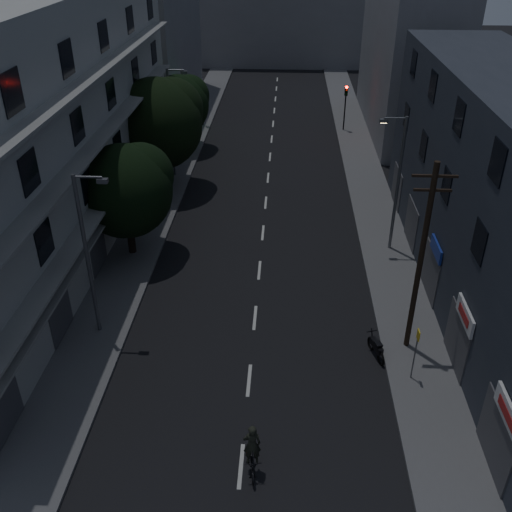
# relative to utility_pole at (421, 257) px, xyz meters

# --- Properties ---
(ground) EXTENTS (160.00, 160.00, 0.00)m
(ground) POSITION_rel_utility_pole_xyz_m (-7.15, 15.87, -4.87)
(ground) COLOR black
(ground) RESTS_ON ground
(sidewalk_left) EXTENTS (3.00, 90.00, 0.15)m
(sidewalk_left) POSITION_rel_utility_pole_xyz_m (-14.65, 15.87, -4.79)
(sidewalk_left) COLOR #565659
(sidewalk_left) RESTS_ON ground
(sidewalk_right) EXTENTS (3.00, 90.00, 0.15)m
(sidewalk_right) POSITION_rel_utility_pole_xyz_m (0.35, 15.87, -4.79)
(sidewalk_right) COLOR #565659
(sidewalk_right) RESTS_ON ground
(lane_markings) EXTENTS (0.15, 60.50, 0.01)m
(lane_markings) POSITION_rel_utility_pole_xyz_m (-7.15, 22.12, -4.86)
(lane_markings) COLOR beige
(lane_markings) RESTS_ON ground
(building_left) EXTENTS (7.00, 36.00, 14.00)m
(building_left) POSITION_rel_utility_pole_xyz_m (-19.13, 8.87, 2.13)
(building_left) COLOR #A8A8A3
(building_left) RESTS_ON ground
(building_right) EXTENTS (6.19, 28.00, 11.00)m
(building_right) POSITION_rel_utility_pole_xyz_m (4.84, 4.87, 0.63)
(building_right) COLOR #292E38
(building_right) RESTS_ON ground
(building_far_left) EXTENTS (6.00, 20.00, 16.00)m
(building_far_left) POSITION_rel_utility_pole_xyz_m (-19.15, 38.87, 3.13)
(building_far_left) COLOR slate
(building_far_left) RESTS_ON ground
(building_far_right) EXTENTS (6.00, 20.00, 13.00)m
(building_far_right) POSITION_rel_utility_pole_xyz_m (4.85, 32.87, 1.63)
(building_far_right) COLOR slate
(building_far_right) RESTS_ON ground
(building_far_end) EXTENTS (24.00, 8.00, 10.00)m
(building_far_end) POSITION_rel_utility_pole_xyz_m (-7.15, 60.87, 0.13)
(building_far_end) COLOR slate
(building_far_end) RESTS_ON ground
(tree_near) EXTENTS (5.33, 5.33, 6.58)m
(tree_near) POSITION_rel_utility_pole_xyz_m (-14.71, 7.87, -0.60)
(tree_near) COLOR black
(tree_near) RESTS_ON sidewalk_left
(tree_mid) EXTENTS (6.41, 6.41, 7.89)m
(tree_mid) POSITION_rel_utility_pole_xyz_m (-14.84, 17.59, 0.21)
(tree_mid) COLOR black
(tree_mid) RESTS_ON sidewalk_left
(tree_far) EXTENTS (4.98, 4.98, 6.16)m
(tree_far) POSITION_rel_utility_pole_xyz_m (-14.80, 25.94, -0.86)
(tree_far) COLOR black
(tree_far) RESTS_ON sidewalk_left
(traffic_signal_far_right) EXTENTS (0.28, 0.37, 4.10)m
(traffic_signal_far_right) POSITION_rel_utility_pole_xyz_m (-0.50, 31.47, -1.77)
(traffic_signal_far_right) COLOR black
(traffic_signal_far_right) RESTS_ON sidewalk_right
(traffic_signal_far_left) EXTENTS (0.28, 0.37, 4.10)m
(traffic_signal_far_left) POSITION_rel_utility_pole_xyz_m (-13.87, 32.18, -1.77)
(traffic_signal_far_left) COLOR black
(traffic_signal_far_left) RESTS_ON sidewalk_left
(street_lamp_left_near) EXTENTS (1.51, 0.25, 8.00)m
(street_lamp_left_near) POSITION_rel_utility_pole_xyz_m (-14.43, 0.33, -0.27)
(street_lamp_left_near) COLOR slate
(street_lamp_left_near) RESTS_ON sidewalk_left
(street_lamp_right) EXTENTS (1.51, 0.25, 8.00)m
(street_lamp_right) POSITION_rel_utility_pole_xyz_m (0.44, 9.18, -0.27)
(street_lamp_right) COLOR slate
(street_lamp_right) RESTS_ON sidewalk_right
(street_lamp_left_far) EXTENTS (1.51, 0.25, 8.00)m
(street_lamp_left_far) POSITION_rel_utility_pole_xyz_m (-14.25, 19.75, -0.27)
(street_lamp_left_far) COLOR #595B60
(street_lamp_left_far) RESTS_ON sidewalk_left
(utility_pole) EXTENTS (1.80, 0.24, 9.00)m
(utility_pole) POSITION_rel_utility_pole_xyz_m (0.00, 0.00, 0.00)
(utility_pole) COLOR black
(utility_pole) RESTS_ON sidewalk_right
(bus_stop_sign) EXTENTS (0.06, 0.35, 2.52)m
(bus_stop_sign) POSITION_rel_utility_pole_xyz_m (-0.18, -2.22, -2.98)
(bus_stop_sign) COLOR #595B60
(bus_stop_sign) RESTS_ON sidewalk_right
(motorcycle) EXTENTS (0.72, 1.71, 1.12)m
(motorcycle) POSITION_rel_utility_pole_xyz_m (-1.50, -0.70, -4.42)
(motorcycle) COLOR black
(motorcycle) RESTS_ON ground
(cyclist) EXTENTS (0.83, 1.80, 2.20)m
(cyclist) POSITION_rel_utility_pole_xyz_m (-6.74, -7.26, -4.13)
(cyclist) COLOR black
(cyclist) RESTS_ON ground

